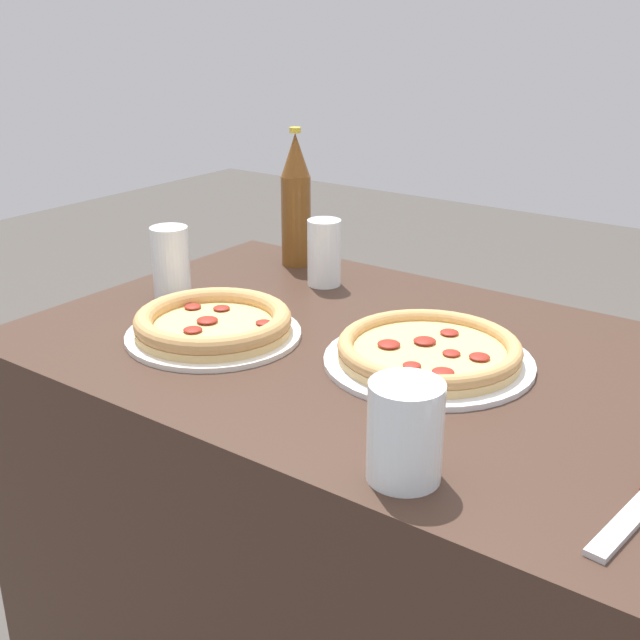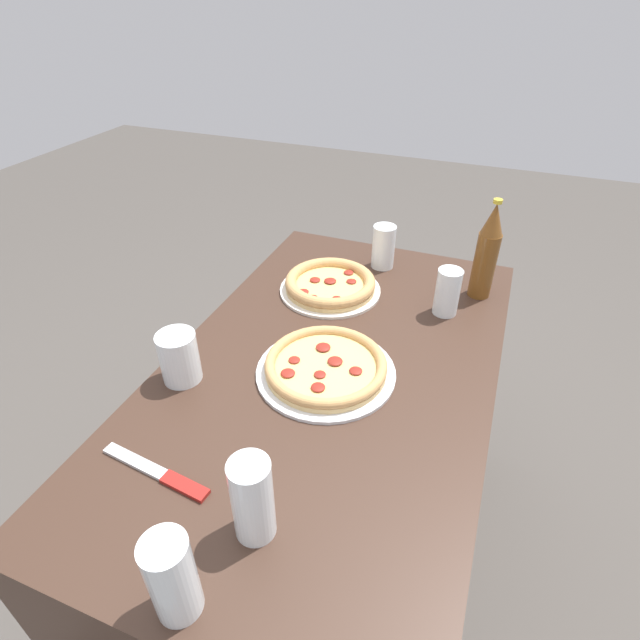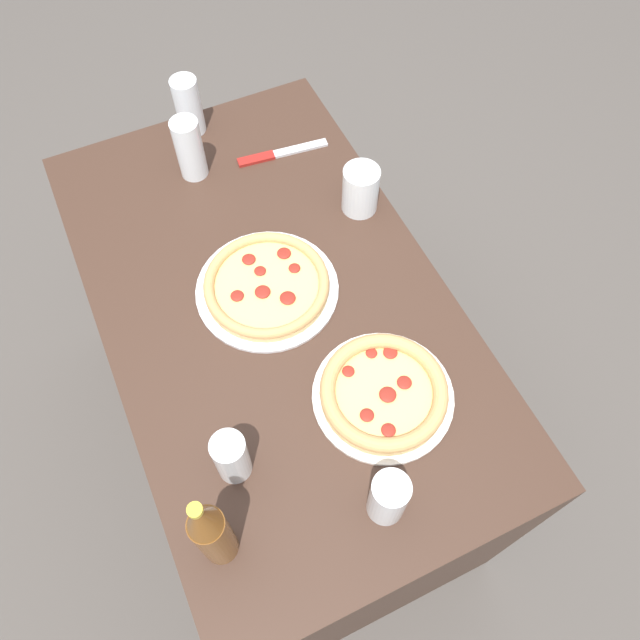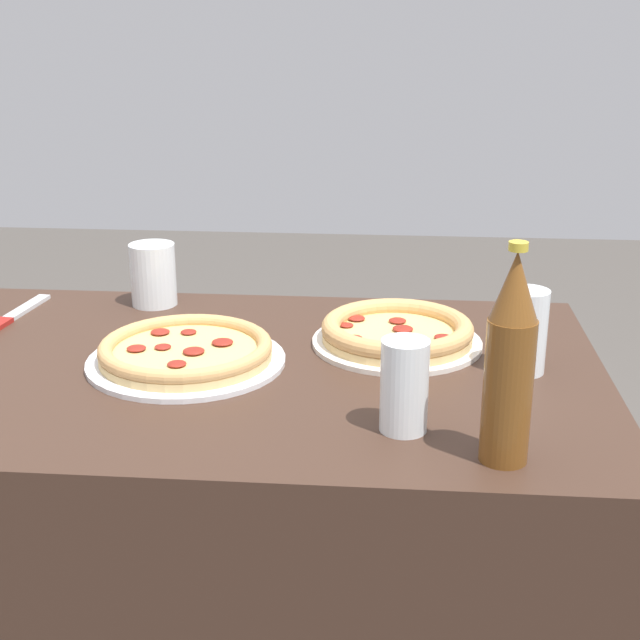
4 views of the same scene
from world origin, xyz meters
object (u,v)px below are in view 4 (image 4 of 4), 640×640
object	(u,v)px
glass_cola	(153,277)
knife	(11,317)
pizza_veggie	(186,352)
beer_bottle	(510,361)
glass_orange_juice	(525,333)
glass_water	(404,391)
pizza_margherita	(397,333)

from	to	relation	value
glass_cola	knife	bearing A→B (deg)	-155.49
pizza_veggie	knife	size ratio (longest dim) A/B	1.34
pizza_veggie	beer_bottle	distance (m)	0.53
glass_orange_juice	beer_bottle	distance (m)	0.30
glass_water	glass_cola	bearing A→B (deg)	133.29
glass_water	glass_orange_juice	size ratio (longest dim) A/B	0.96
glass_orange_juice	knife	world-z (taller)	glass_orange_juice
glass_water	beer_bottle	world-z (taller)	beer_bottle
glass_cola	glass_orange_juice	distance (m)	0.68
glass_cola	knife	world-z (taller)	glass_cola
pizza_margherita	beer_bottle	distance (m)	0.41
glass_water	knife	bearing A→B (deg)	151.12
glass_orange_juice	knife	bearing A→B (deg)	169.22
pizza_veggie	glass_orange_juice	distance (m)	0.51
pizza_margherita	glass_orange_juice	world-z (taller)	glass_orange_juice
glass_cola	beer_bottle	bearing A→B (deg)	-43.96
glass_cola	knife	size ratio (longest dim) A/B	0.50
pizza_veggie	glass_orange_juice	xyz separation A→B (m)	(0.50, 0.01, 0.04)
pizza_margherita	glass_water	distance (m)	0.31
pizza_veggie	beer_bottle	bearing A→B (deg)	-31.07
pizza_veggie	glass_cola	world-z (taller)	glass_cola
pizza_veggie	pizza_margherita	bearing A→B (deg)	18.65
glass_water	glass_orange_juice	bearing A→B (deg)	50.17
pizza_margherita	glass_cola	distance (m)	0.47
glass_cola	pizza_margherita	bearing A→B (deg)	-21.36
pizza_veggie	knife	xyz separation A→B (m)	(-0.35, 0.18, -0.01)
glass_cola	glass_orange_juice	bearing A→B (deg)	-23.04
knife	pizza_veggie	bearing A→B (deg)	-26.64
pizza_margherita	glass_water	world-z (taller)	glass_water
pizza_veggie	glass_cola	xyz separation A→B (m)	(-0.12, 0.28, 0.03)
pizza_margherita	knife	distance (m)	0.67
glass_water	knife	xyz separation A→B (m)	(-0.68, 0.37, -0.05)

